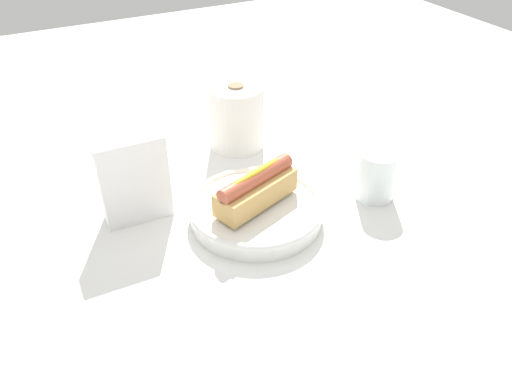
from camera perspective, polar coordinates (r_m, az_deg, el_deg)
ground_plane at (r=0.86m, az=-0.94°, el=-3.25°), size 2.40×2.40×0.00m
serving_bowl at (r=0.85m, az=0.00°, el=-1.96°), size 0.23×0.23×0.03m
hotdog_front at (r=0.83m, az=0.00°, el=0.44°), size 0.16×0.10×0.06m
water_glass at (r=0.92m, az=13.21°, el=1.69°), size 0.07×0.07×0.09m
paper_towel_roll at (r=1.04m, az=-2.18°, el=8.34°), size 0.11×0.11×0.13m
napkin_box at (r=0.85m, az=-13.46°, el=1.39°), size 0.11×0.05×0.15m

